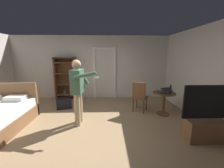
# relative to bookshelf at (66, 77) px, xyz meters

# --- Properties ---
(ground_plane) EXTENTS (6.98, 6.98, 0.00)m
(ground_plane) POSITION_rel_bookshelf_xyz_m (1.01, -2.46, -0.93)
(ground_plane) COLOR #997A56
(wall_back) EXTENTS (6.58, 0.12, 2.59)m
(wall_back) POSITION_rel_bookshelf_xyz_m (1.01, 0.23, 0.36)
(wall_back) COLOR beige
(wall_back) RESTS_ON ground_plane
(wall_right) EXTENTS (0.12, 5.50, 2.59)m
(wall_right) POSITION_rel_bookshelf_xyz_m (4.24, -2.46, 0.36)
(wall_right) COLOR beige
(wall_right) RESTS_ON ground_plane
(doorway_frame) EXTENTS (0.93, 0.08, 2.13)m
(doorway_frame) POSITION_rel_bookshelf_xyz_m (1.58, 0.15, 0.29)
(doorway_frame) COLOR white
(doorway_frame) RESTS_ON ground_plane
(bookshelf) EXTENTS (0.86, 0.32, 1.74)m
(bookshelf) POSITION_rel_bookshelf_xyz_m (0.00, 0.00, 0.00)
(bookshelf) COLOR brown
(bookshelf) RESTS_ON ground_plane
(tv_flatscreen) EXTENTS (1.24, 0.40, 1.24)m
(tv_flatscreen) POSITION_rel_bookshelf_xyz_m (3.88, -3.03, -0.56)
(tv_flatscreen) COLOR brown
(tv_flatscreen) RESTS_ON ground_plane
(side_table) EXTENTS (0.67, 0.67, 0.70)m
(side_table) POSITION_rel_bookshelf_xyz_m (3.43, -1.65, -0.46)
(side_table) COLOR brown
(side_table) RESTS_ON ground_plane
(laptop) EXTENTS (0.41, 0.41, 0.17)m
(laptop) POSITION_rel_bookshelf_xyz_m (3.41, -1.69, -0.18)
(laptop) COLOR black
(laptop) RESTS_ON side_table
(bottle_on_table) EXTENTS (0.06, 0.06, 0.27)m
(bottle_on_table) POSITION_rel_bookshelf_xyz_m (3.57, -1.73, -0.12)
(bottle_on_table) COLOR #282719
(bottle_on_table) RESTS_ON side_table
(wooden_chair) EXTENTS (0.58, 0.58, 0.99)m
(wooden_chair) POSITION_rel_bookshelf_xyz_m (2.72, -1.43, -0.39)
(wooden_chair) COLOR brown
(wooden_chair) RESTS_ON ground_plane
(person_blue_shirt) EXTENTS (0.73, 0.62, 1.71)m
(person_blue_shirt) POSITION_rel_bookshelf_xyz_m (0.93, -2.18, 0.06)
(person_blue_shirt) COLOR tan
(person_blue_shirt) RESTS_ON ground_plane
(suitcase_dark) EXTENTS (0.54, 0.39, 0.35)m
(suitcase_dark) POSITION_rel_bookshelf_xyz_m (0.19, -1.05, -0.76)
(suitcase_dark) COLOR black
(suitcase_dark) RESTS_ON ground_plane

